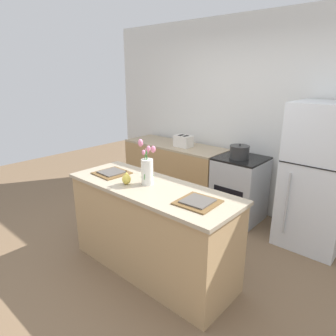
% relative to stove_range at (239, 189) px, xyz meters
% --- Properties ---
extents(ground_plane, '(10.00, 10.00, 0.00)m').
position_rel_stove_range_xyz_m(ground_plane, '(-0.10, -1.60, -0.44)').
color(ground_plane, brown).
extents(back_wall, '(5.20, 0.08, 2.70)m').
position_rel_stove_range_xyz_m(back_wall, '(-0.10, 0.40, 0.91)').
color(back_wall, silver).
rests_on(back_wall, ground_plane).
extents(kitchen_island, '(1.80, 0.66, 0.92)m').
position_rel_stove_range_xyz_m(kitchen_island, '(-0.10, -1.60, 0.02)').
color(kitchen_island, tan).
rests_on(kitchen_island, ground_plane).
extents(back_counter, '(1.68, 0.60, 0.89)m').
position_rel_stove_range_xyz_m(back_counter, '(-1.16, 0.00, 0.00)').
color(back_counter, tan).
rests_on(back_counter, ground_plane).
extents(stove_range, '(0.60, 0.61, 0.89)m').
position_rel_stove_range_xyz_m(stove_range, '(0.00, 0.00, 0.00)').
color(stove_range, '#B2B5B7').
rests_on(stove_range, ground_plane).
extents(refrigerator, '(0.68, 0.67, 1.66)m').
position_rel_stove_range_xyz_m(refrigerator, '(0.95, 0.00, 0.39)').
color(refrigerator, silver).
rests_on(refrigerator, ground_plane).
extents(flower_vase, '(0.13, 0.17, 0.44)m').
position_rel_stove_range_xyz_m(flower_vase, '(-0.16, -1.58, 0.64)').
color(flower_vase, silver).
rests_on(flower_vase, kitchen_island).
extents(pear_figurine, '(0.09, 0.09, 0.14)m').
position_rel_stove_range_xyz_m(pear_figurine, '(-0.31, -1.72, 0.54)').
color(pear_figurine, '#E5CC4C').
rests_on(pear_figurine, kitchen_island).
extents(plate_setting_left, '(0.34, 0.34, 0.02)m').
position_rel_stove_range_xyz_m(plate_setting_left, '(-0.67, -1.62, 0.49)').
color(plate_setting_left, brown).
rests_on(plate_setting_left, kitchen_island).
extents(plate_setting_right, '(0.34, 0.34, 0.02)m').
position_rel_stove_range_xyz_m(plate_setting_right, '(0.47, -1.62, 0.49)').
color(plate_setting_right, brown).
rests_on(plate_setting_right, kitchen_island).
extents(toaster, '(0.28, 0.18, 0.17)m').
position_rel_stove_range_xyz_m(toaster, '(-0.96, -0.04, 0.53)').
color(toaster, silver).
rests_on(toaster, back_counter).
extents(cooking_pot, '(0.26, 0.26, 0.19)m').
position_rel_stove_range_xyz_m(cooking_pot, '(-0.01, -0.05, 0.53)').
color(cooking_pot, '#2D2D2D').
rests_on(cooking_pot, stove_range).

